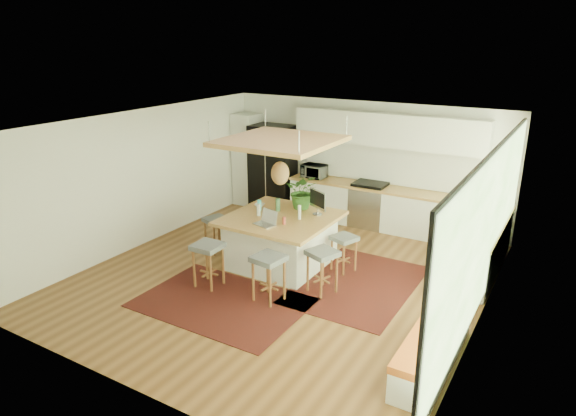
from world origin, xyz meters
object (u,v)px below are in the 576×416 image
Objects in this scene: stool_near_right at (269,280)px; stool_left_side at (217,234)px; fridge at (274,171)px; laptop at (264,218)px; microwave at (314,170)px; monitor at (318,201)px; stool_right_back at (344,252)px; stool_near_left at (209,266)px; island_plant at (303,195)px; island at (281,241)px; stool_right_front at (322,272)px.

stool_near_right is 2.25m from stool_left_side.
laptop is (1.85, -3.25, 0.12)m from fridge.
fridge reaches higher than stool_left_side.
stool_near_right is 1.19m from laptop.
monitor is at bearing -59.43° from microwave.
stool_near_left is at bearing -135.29° from stool_right_back.
stool_near_right is 4.27m from microwave.
monitor is at bearing 91.35° from stool_near_right.
laptop is at bearing -90.23° from monitor.
fridge reaches higher than island_plant.
island_plant is at bearing 79.92° from island.
stool_near_right is (2.42, -4.02, -0.57)m from fridge.
stool_near_right reaches higher than stool_left_side.
stool_right_back is (1.12, 0.32, -0.11)m from island.
island_plant is (-0.44, 1.89, 0.84)m from stool_near_right.
island_plant is (1.49, 0.75, 0.84)m from stool_left_side.
laptop is 0.69× the size of microwave.
stool_near_left is 0.99× the size of stool_near_right.
monitor is at bearing -47.87° from fridge.
fridge is at bearing 132.92° from island_plant.
microwave is 0.81× the size of island_plant.
stool_right_back is at bearing 70.63° from stool_near_right.
island_plant reaches higher than stool_near_left.
laptop is 1.10m from monitor.
stool_near_right is at bearing -38.85° from laptop.
stool_left_side is 1.39× the size of monitor.
stool_near_right is at bearing -109.37° from stool_right_back.
stool_right_front is at bearing -49.23° from island_plant.
stool_right_back is at bearing -16.06° from island_plant.
island is at bearing -73.06° from microwave.
island is 2.77× the size of stool_right_back.
stool_right_front is 0.92m from stool_right_back.
stool_left_side is 3.02m from microwave.
island_plant is (-1.01, 0.29, 0.84)m from stool_right_back.
island_plant is (0.87, -2.10, 0.08)m from microwave.
island_plant reaches higher than island.
fridge is 3.35m from island.
fridge is at bearing 132.15° from stool_right_front.
stool_right_front is at bearing -87.79° from stool_right_back.
stool_near_right is at bearing -76.78° from island_plant.
island is 4.86× the size of laptop.
stool_right_front is 1.37m from laptop.
laptop is at bearing -96.64° from island_plant.
stool_left_side is (-0.79, 1.23, 0.00)m from stool_near_left.
island_plant is (-1.04, 1.21, 0.84)m from stool_right_front.
stool_right_back is at bearing 50.53° from laptop.
laptop is (1.36, -0.37, 0.70)m from stool_left_side.
fridge is 2.97m from stool_left_side.
laptop reaches higher than stool_left_side.
laptop is 3.31m from microwave.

